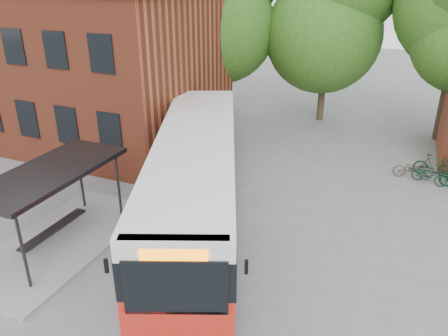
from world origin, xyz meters
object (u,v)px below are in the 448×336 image
at_px(bicycle_0, 413,169).
at_px(bicycle_2, 429,175).
at_px(bicycle_1, 433,165).
at_px(bus_shelter, 56,207).
at_px(city_bus, 196,180).

xyz_separation_m(bicycle_0, bicycle_2, (0.70, -0.31, -0.05)).
bearing_deg(bicycle_1, bicycle_2, 173.37).
distance_m(bus_shelter, bicycle_0, 15.63).
bearing_deg(city_bus, bicycle_0, 21.77).
xyz_separation_m(bus_shelter, city_bus, (3.75, 3.33, 0.28)).
height_order(bicycle_0, bicycle_2, bicycle_0).
relative_size(bus_shelter, bicycle_2, 4.47).
height_order(bicycle_1, bicycle_2, bicycle_1).
xyz_separation_m(bus_shelter, bicycle_2, (12.06, 10.38, -1.04)).
distance_m(bus_shelter, bicycle_2, 15.94).
xyz_separation_m(bicycle_0, bicycle_1, (0.87, 0.68, 0.07)).
relative_size(bicycle_0, bicycle_1, 1.00).
height_order(city_bus, bicycle_2, city_bus).
distance_m(city_bus, bicycle_0, 10.66).
xyz_separation_m(bicycle_1, bicycle_2, (-0.17, -0.99, -0.12)).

